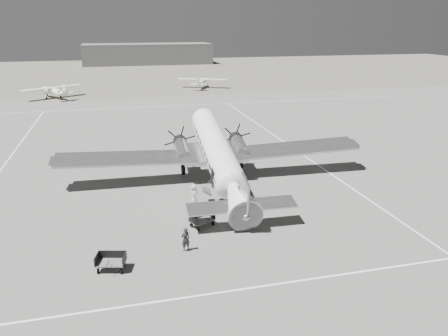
# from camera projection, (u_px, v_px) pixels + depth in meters

# --- Properties ---
(ground) EXTENTS (260.00, 260.00, 0.00)m
(ground) POSITION_uv_depth(u_px,v_px,m) (208.00, 192.00, 36.13)
(ground) COLOR slate
(ground) RESTS_ON ground
(taxi_line_near) EXTENTS (60.00, 0.15, 0.01)m
(taxi_line_near) POSITION_uv_depth(u_px,v_px,m) (264.00, 286.00, 23.25)
(taxi_line_near) COLOR white
(taxi_line_near) RESTS_ON ground
(taxi_line_right) EXTENTS (0.15, 80.00, 0.01)m
(taxi_line_right) POSITION_uv_depth(u_px,v_px,m) (340.00, 180.00, 38.91)
(taxi_line_right) COLOR white
(taxi_line_right) RESTS_ON ground
(taxi_line_left) EXTENTS (0.15, 60.00, 0.01)m
(taxi_line_left) POSITION_uv_depth(u_px,v_px,m) (0.00, 171.00, 41.17)
(taxi_line_left) COLOR white
(taxi_line_left) RESTS_ON ground
(taxi_line_horizon) EXTENTS (90.00, 0.15, 0.01)m
(taxi_line_horizon) POSITION_uv_depth(u_px,v_px,m) (158.00, 106.00, 72.92)
(taxi_line_horizon) COLOR white
(taxi_line_horizon) RESTS_ON ground
(grass_infield) EXTENTS (260.00, 90.00, 0.01)m
(grass_infield) POSITION_uv_depth(u_px,v_px,m) (138.00, 72.00, 123.51)
(grass_infield) COLOR #5E5C4F
(grass_infield) RESTS_ON ground
(hangar_main) EXTENTS (42.00, 14.00, 6.60)m
(hangar_main) POSITION_uv_depth(u_px,v_px,m) (148.00, 54.00, 146.61)
(hangar_main) COLOR slate
(hangar_main) RESTS_ON ground
(dc3_airliner) EXTENTS (28.34, 20.18, 5.27)m
(dc3_airliner) POSITION_uv_depth(u_px,v_px,m) (218.00, 156.00, 36.88)
(dc3_airliner) COLOR silver
(dc3_airliner) RESTS_ON ground
(light_plane_left) EXTENTS (14.27, 13.63, 2.32)m
(light_plane_left) POSITION_uv_depth(u_px,v_px,m) (54.00, 92.00, 80.29)
(light_plane_left) COLOR white
(light_plane_left) RESTS_ON ground
(light_plane_right) EXTENTS (13.11, 12.05, 2.20)m
(light_plane_right) POSITION_uv_depth(u_px,v_px,m) (202.00, 83.00, 92.92)
(light_plane_right) COLOR white
(light_plane_right) RESTS_ON ground
(baggage_cart_near) EXTENTS (2.04, 1.81, 0.95)m
(baggage_cart_near) POSITION_uv_depth(u_px,v_px,m) (202.00, 220.00, 29.94)
(baggage_cart_near) COLOR #575757
(baggage_cart_near) RESTS_ON ground
(baggage_cart_far) EXTENTS (1.95, 1.59, 0.96)m
(baggage_cart_far) POSITION_uv_depth(u_px,v_px,m) (111.00, 262.00, 24.65)
(baggage_cart_far) COLOR #575757
(baggage_cart_far) RESTS_ON ground
(ground_crew) EXTENTS (0.63, 0.49, 1.54)m
(ground_crew) POSITION_uv_depth(u_px,v_px,m) (186.00, 239.00, 26.67)
(ground_crew) COLOR #2A2A2A
(ground_crew) RESTS_ON ground
(ramp_agent) EXTENTS (0.57, 0.73, 1.49)m
(ramp_agent) POSITION_uv_depth(u_px,v_px,m) (192.00, 211.00, 30.73)
(ramp_agent) COLOR silver
(ramp_agent) RESTS_ON ground
(passenger) EXTENTS (0.63, 0.88, 1.70)m
(passenger) POSITION_uv_depth(u_px,v_px,m) (194.00, 195.00, 33.26)
(passenger) COLOR silver
(passenger) RESTS_ON ground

